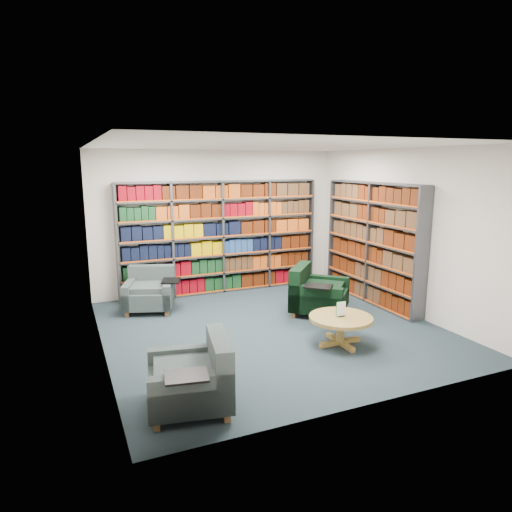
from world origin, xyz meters
name	(u,v)px	position (x,y,z in m)	size (l,w,h in m)	color
room_shell	(272,241)	(0.00, 0.00, 1.40)	(5.02, 5.02, 2.82)	black
bookshelf_back	(221,237)	(0.00, 2.34, 1.10)	(4.00, 0.28, 2.20)	#47494F
bookshelf_right	(373,243)	(2.34, 0.60, 1.10)	(0.28, 2.50, 2.20)	#47494F
chair_teal_left	(150,292)	(-1.55, 1.75, 0.30)	(1.08, 1.03, 0.74)	#04243D
chair_green_right	(315,294)	(1.01, 0.40, 0.33)	(1.26, 1.26, 0.82)	black
chair_teal_front	(197,380)	(-1.72, -1.82, 0.31)	(0.99, 1.08, 0.77)	#04243D
coffee_table	(341,322)	(0.63, -0.98, 0.34)	(0.90, 0.90, 0.63)	olive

